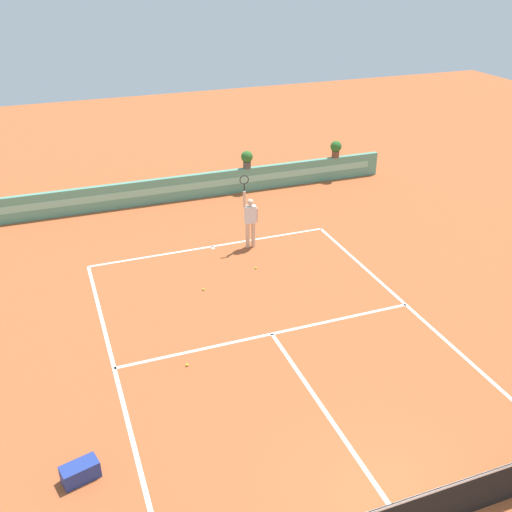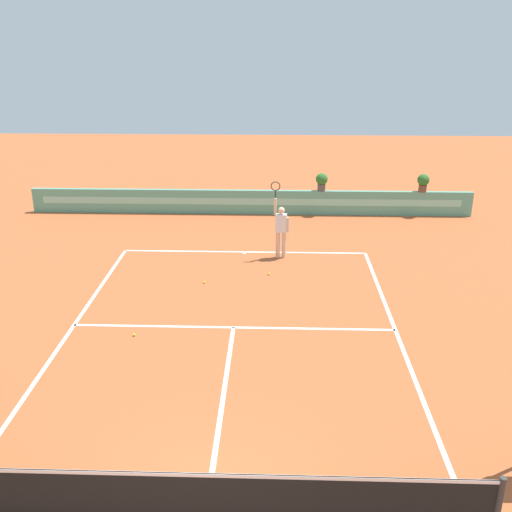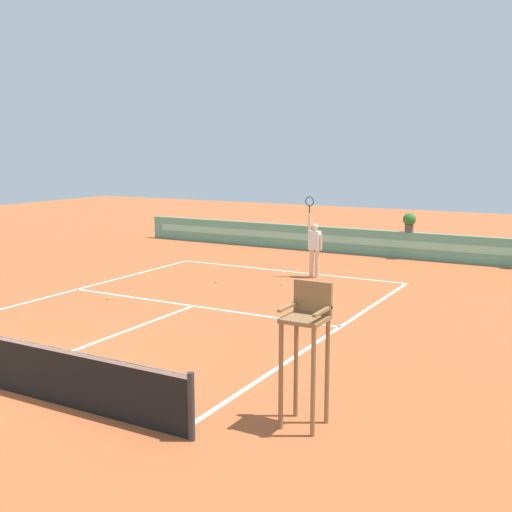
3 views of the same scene
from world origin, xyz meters
The scene contains 10 objects.
ground_plane centered at (0.00, 6.00, 0.00)m, with size 60.00×60.00×0.00m, color #B2562D.
court_lines centered at (0.00, 6.72, 0.00)m, with size 8.32×11.94×0.01m.
back_wall_barrier centered at (0.00, 16.39, 0.50)m, with size 18.00×0.21×1.00m.
gear_bag centered at (-5.20, 3.24, 0.18)m, with size 0.70×0.36×0.36m, color navy.
tennis_player centered at (1.23, 11.43, 1.05)m, with size 0.62×0.25×2.58m.
tennis_ball_near_baseline centered at (-2.43, 5.87, 0.03)m, with size 0.07×0.07×0.07m, color #CCE033.
tennis_ball_mid_court centered at (-1.07, 9.19, 0.03)m, with size 0.07×0.07×0.07m, color #CCE033.
tennis_ball_by_sideline centered at (0.85, 9.89, 0.03)m, with size 0.07×0.07×0.07m, color #CCE033.
potted_plant_far_right centered at (6.95, 16.39, 1.41)m, with size 0.48×0.48×0.72m.
potted_plant_right centered at (2.89, 16.39, 1.41)m, with size 0.48×0.48×0.72m.
Camera 1 is at (-4.88, -5.47, 9.00)m, focal length 41.44 mm.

